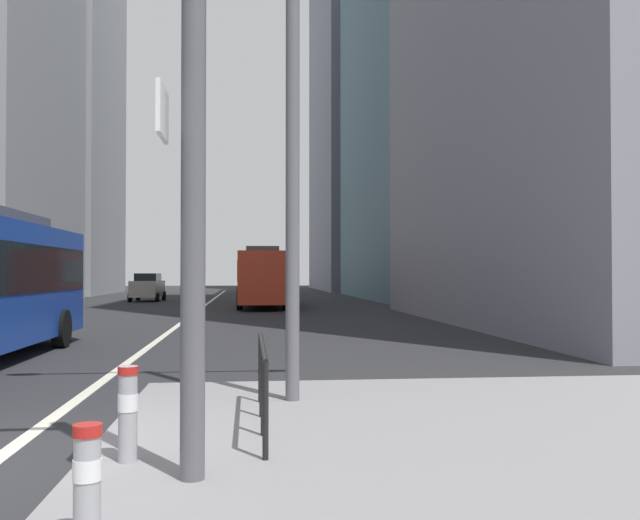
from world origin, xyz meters
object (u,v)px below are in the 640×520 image
Objects in this scene: car_oncoming_mid at (148,287)px; city_bus_red_receding at (263,275)px; street_lamp_post at (293,43)px; bollard_right at (128,409)px; car_receding_near at (248,283)px; bollard_left at (87,477)px.

city_bus_red_receding is at bearing -48.37° from car_oncoming_mid.
city_bus_red_receding is at bearing 89.65° from street_lamp_post.
street_lamp_post is 8.71× the size of bollard_right.
city_bus_red_receding reaches higher than car_receding_near.
bollard_right is (-1.10, -60.15, -0.33)m from car_receding_near.
city_bus_red_receding reaches higher than car_oncoming_mid.
car_receding_near is (-0.87, 26.79, -0.85)m from city_bus_red_receding.
city_bus_red_receding is 1.43× the size of street_lamp_post.
city_bus_red_receding is 30.52m from street_lamp_post.
street_lamp_post is 7.10m from bollard_left.
city_bus_red_receding is 14.30× the size of bollard_left.
street_lamp_post is 5.81m from bollard_right.
street_lamp_post is 10.01× the size of bollard_left.
car_receding_near reaches higher than bollard_right.
street_lamp_post reaches higher than car_oncoming_mid.
street_lamp_post is (-0.18, -30.32, 3.45)m from city_bus_red_receding.
bollard_left is 2.02m from bollard_right.
street_lamp_post is at bearing 71.37° from bollard_left.
street_lamp_post is at bearing -89.31° from car_receding_near.
street_lamp_post reaches higher than city_bus_red_receding.
car_receding_near is 0.56× the size of street_lamp_post.
bollard_right is (-1.96, -33.35, -1.18)m from city_bus_red_receding.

